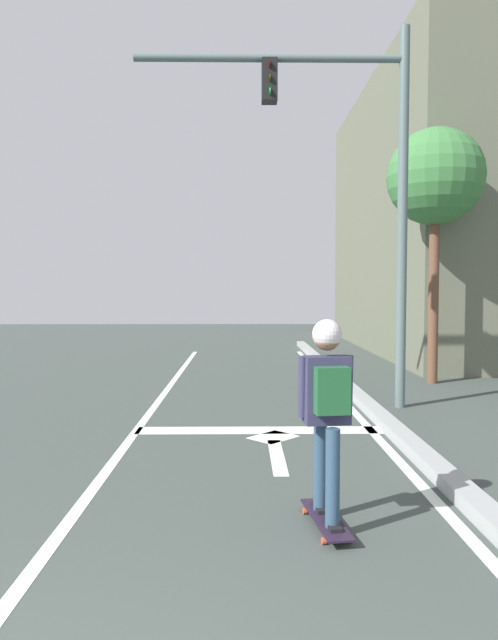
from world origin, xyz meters
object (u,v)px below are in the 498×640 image
skateboard (326,519)px  roadside_tree (435,179)px  skater (327,395)px  traffic_signal_mast (349,159)px

skateboard → roadside_tree: size_ratio=0.17×
skateboard → skater: (0.00, -0.02, 1.00)m
skateboard → skater: skater is taller
skater → roadside_tree: roadside_tree is taller
skateboard → roadside_tree: 8.68m
traffic_signal_mast → roadside_tree: (2.16, 2.36, 0.14)m
skater → traffic_signal_mast: (1.02, 4.67, 2.87)m
traffic_signal_mast → roadside_tree: size_ratio=1.18×
skateboard → roadside_tree: (3.17, 7.01, 4.00)m
roadside_tree → skater: bearing=-114.3°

